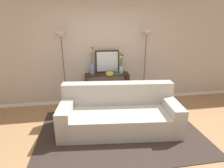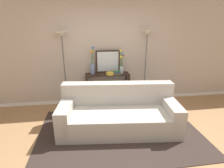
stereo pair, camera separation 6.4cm
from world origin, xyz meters
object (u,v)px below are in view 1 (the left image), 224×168
object	(u,v)px
fruit_bowl	(110,73)
floor_lamp_right	(146,47)
console_table	(107,84)
floor_lamp_left	(62,49)
vase_short_flowers	(121,65)
book_stack	(117,73)
couch	(119,114)
vase_tall_flowers	(92,64)
book_row_under_console	(99,103)
wall_mirror	(107,62)

from	to	relation	value
fruit_bowl	floor_lamp_right	bearing A→B (deg)	8.45
console_table	floor_lamp_left	world-z (taller)	floor_lamp_left
vase_short_flowers	book_stack	xyz separation A→B (m)	(-0.13, -0.10, -0.19)
floor_lamp_left	floor_lamp_right	bearing A→B (deg)	0.00
couch	floor_lamp_right	distance (m)	1.91
vase_tall_flowers	book_row_under_console	distance (m)	1.05
floor_lamp_right	vase_short_flowers	world-z (taller)	floor_lamp_right
fruit_bowl	book_row_under_console	xyz separation A→B (m)	(-0.27, 0.10, -0.82)
floor_lamp_right	fruit_bowl	world-z (taller)	floor_lamp_right
wall_mirror	book_stack	xyz separation A→B (m)	(0.20, -0.24, -0.25)
book_stack	wall_mirror	bearing A→B (deg)	130.07
floor_lamp_left	wall_mirror	distance (m)	1.14
floor_lamp_left	book_stack	xyz separation A→B (m)	(1.28, -0.15, -0.59)
vase_short_flowers	fruit_bowl	xyz separation A→B (m)	(-0.31, -0.10, -0.19)
vase_tall_flowers	vase_short_flowers	world-z (taller)	vase_tall_flowers
vase_tall_flowers	floor_lamp_left	bearing A→B (deg)	179.73
book_stack	vase_tall_flowers	bearing A→B (deg)	166.54
vase_short_flowers	floor_lamp_right	bearing A→B (deg)	3.92
console_table	wall_mirror	xyz separation A→B (m)	(0.03, 0.13, 0.56)
floor_lamp_right	wall_mirror	bearing A→B (deg)	174.73
vase_short_flowers	book_stack	bearing A→B (deg)	-142.37
vase_short_flowers	fruit_bowl	world-z (taller)	vase_short_flowers
couch	console_table	distance (m)	1.18
book_row_under_console	book_stack	bearing A→B (deg)	-12.73
couch	wall_mirror	size ratio (longest dim) A/B	3.91
floor_lamp_left	floor_lamp_right	size ratio (longest dim) A/B	0.99
floor_lamp_left	fruit_bowl	xyz separation A→B (m)	(1.10, -0.14, -0.59)
couch	fruit_bowl	world-z (taller)	fruit_bowl
console_table	floor_lamp_left	bearing A→B (deg)	177.56
wall_mirror	book_stack	size ratio (longest dim) A/B	2.83
console_table	floor_lamp_right	bearing A→B (deg)	2.54
wall_mirror	fruit_bowl	world-z (taller)	wall_mirror
couch	vase_short_flowers	world-z (taller)	vase_short_flowers
couch	vase_tall_flowers	distance (m)	1.49
vase_tall_flowers	wall_mirror	bearing A→B (deg)	13.09
couch	floor_lamp_left	size ratio (longest dim) A/B	1.28
console_table	floor_lamp_right	size ratio (longest dim) A/B	0.58
couch	fruit_bowl	distance (m)	1.20
vase_tall_flowers	book_row_under_console	bearing A→B (deg)	-15.65
couch	book_stack	world-z (taller)	book_stack
floor_lamp_left	book_row_under_console	xyz separation A→B (m)	(0.83, -0.04, -1.42)
couch	book_stack	xyz separation A→B (m)	(0.15, 1.05, 0.57)
book_stack	book_row_under_console	size ratio (longest dim) A/B	0.46
wall_mirror	book_row_under_console	world-z (taller)	wall_mirror
wall_mirror	fruit_bowl	size ratio (longest dim) A/B	3.06
couch	book_row_under_console	world-z (taller)	couch
floor_lamp_right	vase_short_flowers	bearing A→B (deg)	-176.08
wall_mirror	vase_tall_flowers	world-z (taller)	vase_tall_flowers
book_stack	book_row_under_console	bearing A→B (deg)	167.27
console_table	wall_mirror	bearing A→B (deg)	75.56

